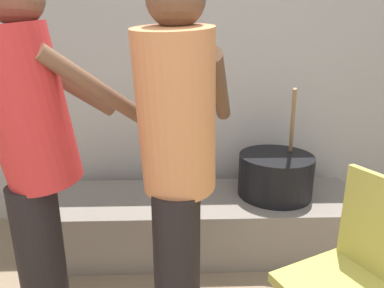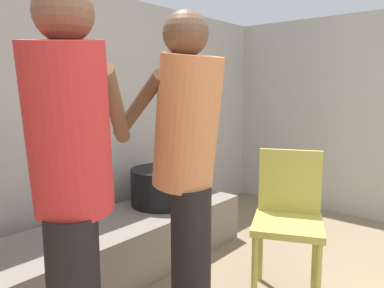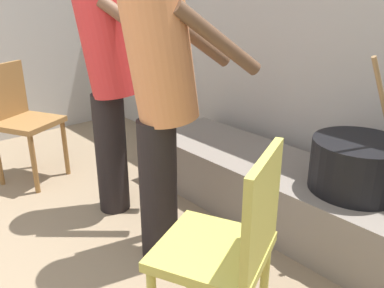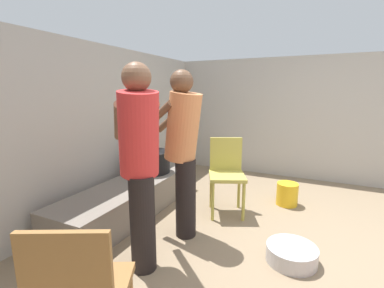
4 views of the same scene
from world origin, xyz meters
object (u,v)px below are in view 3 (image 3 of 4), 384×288
Objects in this scene: cook_in_orange_shirt at (162,91)px; chair_olive at (228,247)px; cook_in_red_shirt at (110,70)px; chair_brown_wood at (21,117)px; cooking_pot_main at (357,165)px.

chair_olive is (0.68, -0.22, -0.43)m from cook_in_orange_shirt.
cook_in_orange_shirt is at bearing -6.31° from cook_in_red_shirt.
chair_brown_wood is at bearing -171.44° from cook_in_orange_shirt.
cooking_pot_main is 1.49m from cook_in_red_shirt.
cook_in_red_shirt is 0.59m from cook_in_orange_shirt.
cook_in_orange_shirt is (-0.64, -0.80, 0.41)m from cooking_pot_main.
chair_olive is (2.13, -0.00, 0.00)m from chair_brown_wood.
cooking_pot_main is 0.83× the size of chair_olive.
cooking_pot_main is at bearing 51.28° from cook_in_orange_shirt.
chair_brown_wood is at bearing 179.89° from chair_olive.
chair_brown_wood is 1.00× the size of chair_olive.
chair_brown_wood is at bearing -161.83° from cook_in_red_shirt.
cook_in_red_shirt reaches higher than chair_olive.
cook_in_red_shirt is at bearing -149.15° from cooking_pot_main.
cook_in_red_shirt is 1.01× the size of cook_in_orange_shirt.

